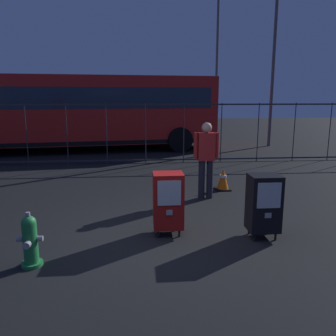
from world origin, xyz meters
The scene contains 11 objects.
ground_plane centered at (0.00, 0.00, 0.00)m, with size 60.00×60.00×0.00m, color black.
fire_hydrant centered at (-1.69, -0.71, 0.35)m, with size 0.33×0.32×0.75m.
newspaper_box_primary centered at (1.71, -0.04, 0.57)m, with size 0.48×0.42×1.02m.
newspaper_box_secondary centered at (0.22, 0.22, 0.57)m, with size 0.48×0.42×1.02m.
pedestrian centered at (1.22, 2.18, 0.95)m, with size 0.55×0.22×1.67m.
traffic_cone centered at (1.77, 2.84, 0.26)m, with size 0.36×0.36×0.53m.
fence_barrier centered at (0.00, 6.44, 1.02)m, with size 18.03×0.04×2.00m.
bus_near centered at (-2.36, 9.44, 1.71)m, with size 10.72×3.75×3.00m.
bus_far centered at (-2.36, 13.37, 1.71)m, with size 10.59×3.11×3.00m.
street_light_near_right centered at (5.67, 10.06, 4.83)m, with size 0.32×0.32×8.51m.
street_light_far_left centered at (4.15, 14.37, 4.88)m, with size 0.32×0.32×8.59m.
Camera 1 is at (-0.25, -5.09, 2.21)m, focal length 36.94 mm.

